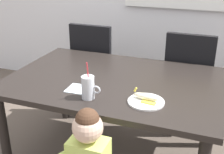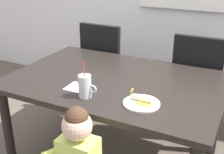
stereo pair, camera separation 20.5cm
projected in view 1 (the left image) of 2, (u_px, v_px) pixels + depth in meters
name	position (u px, v px, depth m)	size (l,w,h in m)	color
dining_table	(114.00, 89.00, 2.21)	(1.56, 1.06, 0.73)	black
dining_chair_left	(96.00, 63.00, 3.02)	(0.44, 0.44, 0.96)	black
dining_chair_right	(189.00, 76.00, 2.71)	(0.44, 0.45, 0.96)	black
milk_cup	(88.00, 89.00, 1.87)	(0.13, 0.08, 0.25)	silver
snack_plate	(146.00, 102.00, 1.83)	(0.23, 0.23, 0.01)	white
peeled_banana	(147.00, 97.00, 1.83)	(0.17, 0.12, 0.07)	#F4EAC6
paper_napkin	(78.00, 89.00, 2.01)	(0.15, 0.15, 0.00)	silver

